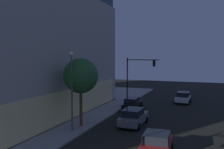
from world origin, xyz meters
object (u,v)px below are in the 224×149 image
street_lamp_sidewalk (72,81)px  sidewalk_tree (81,76)px  car_black (132,103)px  car_red (156,145)px  traffic_light_far_corner (137,73)px  car_grey (134,117)px  car_white (183,97)px

street_lamp_sidewalk → sidewalk_tree: bearing=-2.5°
car_black → sidewalk_tree: bearing=165.9°
sidewalk_tree → car_red: 10.44m
traffic_light_far_corner → sidewalk_tree: size_ratio=1.00×
car_grey → car_black: 7.68m
sidewalk_tree → car_black: bearing=-14.1°
sidewalk_tree → car_red: size_ratio=1.49×
street_lamp_sidewalk → sidewalk_tree: 1.65m
traffic_light_far_corner → car_red: (-17.98, -6.38, -3.98)m
car_grey → traffic_light_far_corner: bearing=13.8°
traffic_light_far_corner → sidewalk_tree: 13.79m
street_lamp_sidewalk → car_grey: street_lamp_sidewalk is taller
car_black → street_lamp_sidewalk: bearing=167.5°
traffic_light_far_corner → car_black: (-3.74, -0.46, -3.95)m
traffic_light_far_corner → street_lamp_sidewalk: bearing=172.2°
sidewalk_tree → car_grey: size_ratio=1.43×
car_grey → car_black: bearing=17.2°
traffic_light_far_corner → street_lamp_sidewalk: 15.39m
traffic_light_far_corner → car_red: bearing=-160.5°
car_red → car_black: 15.42m
street_lamp_sidewalk → car_red: (-2.74, -8.48, -4.07)m
street_lamp_sidewalk → car_grey: 7.50m
car_white → car_grey: bearing=165.9°
car_red → car_white: 21.72m
traffic_light_far_corner → sidewalk_tree: traffic_light_far_corner is taller
car_red → car_grey: 7.81m
car_red → car_white: bearing=-0.2°
sidewalk_tree → car_grey: bearing=-61.8°
sidewalk_tree → car_red: bearing=-117.4°
traffic_light_far_corner → sidewalk_tree: bearing=171.6°
traffic_light_far_corner → street_lamp_sidewalk: street_lamp_sidewalk is taller
sidewalk_tree → car_white: sidewalk_tree is taller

